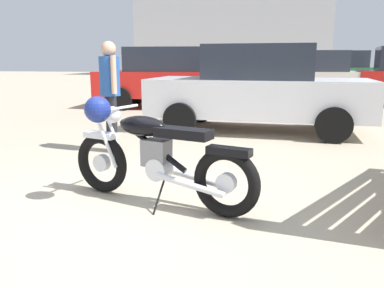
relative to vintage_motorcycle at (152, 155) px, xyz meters
The scene contains 8 objects.
ground_plane 0.54m from the vintage_motorcycle, 112.55° to the right, with size 80.00×80.00×0.00m, color tan.
vintage_motorcycle is the anchor object (origin of this frame).
bystander 2.46m from the vintage_motorcycle, 121.84° to the left, with size 0.33×0.37×1.66m.
red_hatchback_near 7.97m from the vintage_motorcycle, 100.54° to the left, with size 4.81×2.21×1.74m.
silver_sedan_mid 4.38m from the vintage_motorcycle, 78.59° to the left, with size 4.28×2.08×1.67m.
pale_sedan_back 9.97m from the vintage_motorcycle, 76.55° to the left, with size 4.37×2.29×1.67m.
blue_hatchback_right 15.79m from the vintage_motorcycle, 74.94° to the left, with size 4.02×2.08×1.78m.
industrial_building 36.66m from the vintage_motorcycle, 93.65° to the left, with size 17.49×13.31×9.45m.
Camera 1 is at (1.19, -3.33, 1.39)m, focal length 36.76 mm.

